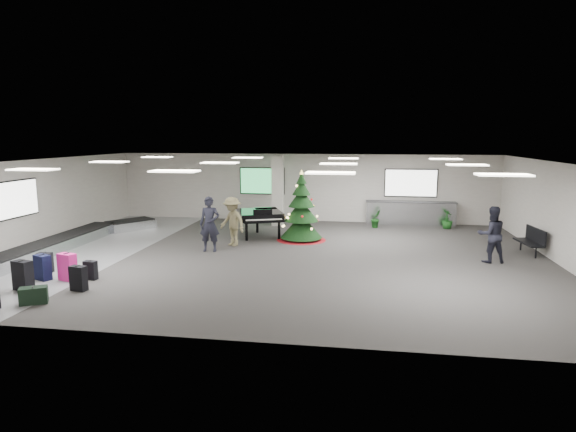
# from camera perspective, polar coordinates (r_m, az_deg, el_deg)

# --- Properties ---
(ground) EXTENTS (18.00, 18.00, 0.00)m
(ground) POSITION_cam_1_polar(r_m,az_deg,el_deg) (16.50, -1.14, -4.69)
(ground) COLOR #312F2D
(ground) RESTS_ON ground
(room_envelope) EXTENTS (18.02, 14.02, 3.21)m
(room_envelope) POSITION_cam_1_polar(r_m,az_deg,el_deg) (16.82, -2.06, 3.64)
(room_envelope) COLOR #B2ACA3
(room_envelope) RESTS_ON ground
(baggage_carousel) EXTENTS (2.28, 9.71, 0.43)m
(baggage_carousel) POSITION_cam_1_polar(r_m,az_deg,el_deg) (19.31, -24.81, -2.84)
(baggage_carousel) COLOR silver
(baggage_carousel) RESTS_ON ground
(service_counter) EXTENTS (4.05, 0.65, 1.08)m
(service_counter) POSITION_cam_1_polar(r_m,az_deg,el_deg) (22.79, 14.29, 0.35)
(service_counter) COLOR silver
(service_counter) RESTS_ON ground
(suitcase_0) EXTENTS (0.57, 0.41, 0.82)m
(suitcase_0) POSITION_cam_1_polar(r_m,az_deg,el_deg) (14.56, -28.92, -6.19)
(suitcase_0) COLOR black
(suitcase_0) RESTS_ON ground
(suitcase_1) EXTENTS (0.46, 0.30, 0.68)m
(suitcase_1) POSITION_cam_1_polar(r_m,az_deg,el_deg) (13.90, -23.59, -6.78)
(suitcase_1) COLOR black
(suitcase_1) RESTS_ON ground
(pink_suitcase) EXTENTS (0.56, 0.41, 0.80)m
(pink_suitcase) POSITION_cam_1_polar(r_m,az_deg,el_deg) (14.96, -24.69, -5.52)
(pink_suitcase) COLOR #FF2192
(pink_suitcase) RESTS_ON ground
(suitcase_3) EXTENTS (0.37, 0.23, 0.56)m
(suitcase_3) POSITION_cam_1_polar(r_m,az_deg,el_deg) (14.83, -22.36, -5.96)
(suitcase_3) COLOR black
(suitcase_3) RESTS_ON ground
(navy_suitcase) EXTENTS (0.54, 0.43, 0.74)m
(navy_suitcase) POSITION_cam_1_polar(r_m,az_deg,el_deg) (15.33, -27.07, -5.45)
(navy_suitcase) COLOR black
(navy_suitcase) RESTS_ON ground
(green_duffel) EXTENTS (0.69, 0.58, 0.43)m
(green_duffel) POSITION_cam_1_polar(r_m,az_deg,el_deg) (13.34, -27.92, -8.32)
(green_duffel) COLOR black
(green_duffel) RESTS_ON ground
(suitcase_8) EXTENTS (0.43, 0.27, 0.63)m
(suitcase_8) POSITION_cam_1_polar(r_m,az_deg,el_deg) (16.10, -26.84, -4.97)
(suitcase_8) COLOR black
(suitcase_8) RESTS_ON ground
(christmas_tree) EXTENTS (1.94, 1.94, 2.77)m
(christmas_tree) POSITION_cam_1_polar(r_m,az_deg,el_deg) (18.75, 1.60, -0.02)
(christmas_tree) COLOR maroon
(christmas_tree) RESTS_ON ground
(grand_piano) EXTENTS (2.26, 2.56, 1.22)m
(grand_piano) POSITION_cam_1_polar(r_m,az_deg,el_deg) (19.45, -3.33, 0.07)
(grand_piano) COLOR black
(grand_piano) RESTS_ON ground
(bench) EXTENTS (0.64, 1.50, 0.92)m
(bench) POSITION_cam_1_polar(r_m,az_deg,el_deg) (18.56, 26.94, -2.49)
(bench) COLOR black
(bench) RESTS_ON ground
(traveler_a) EXTENTS (0.75, 0.53, 1.95)m
(traveler_a) POSITION_cam_1_polar(r_m,az_deg,el_deg) (17.12, -9.27, -0.96)
(traveler_a) COLOR black
(traveler_a) RESTS_ON ground
(traveler_b) EXTENTS (1.35, 1.19, 1.82)m
(traveler_b) POSITION_cam_1_polar(r_m,az_deg,el_deg) (17.91, -6.62, -0.65)
(traveler_b) COLOR olive
(traveler_b) RESTS_ON ground
(traveler_bench) EXTENTS (0.99, 0.83, 1.83)m
(traveler_bench) POSITION_cam_1_polar(r_m,az_deg,el_deg) (16.75, 22.97, -2.03)
(traveler_bench) COLOR black
(traveler_bench) RESTS_ON ground
(potted_plant_left) EXTENTS (0.59, 0.57, 0.83)m
(potted_plant_left) POSITION_cam_1_polar(r_m,az_deg,el_deg) (21.73, 10.38, -0.29)
(potted_plant_left) COLOR #143F14
(potted_plant_left) RESTS_ON ground
(potted_plant_right) EXTENTS (0.62, 0.62, 0.84)m
(potted_plant_right) POSITION_cam_1_polar(r_m,az_deg,el_deg) (22.29, 18.36, -0.37)
(potted_plant_right) COLOR #143F14
(potted_plant_right) RESTS_ON ground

